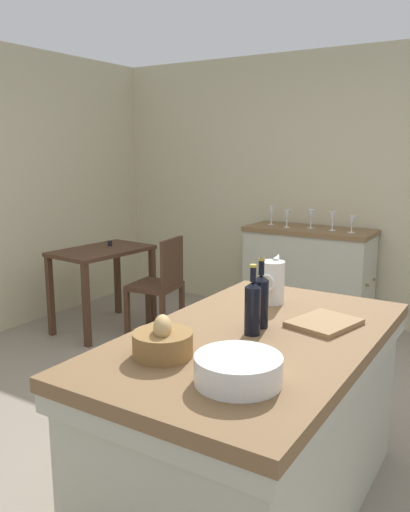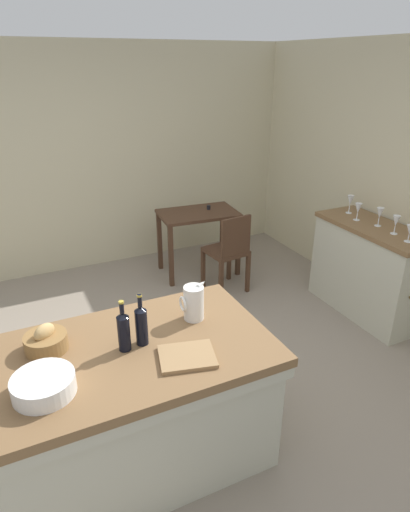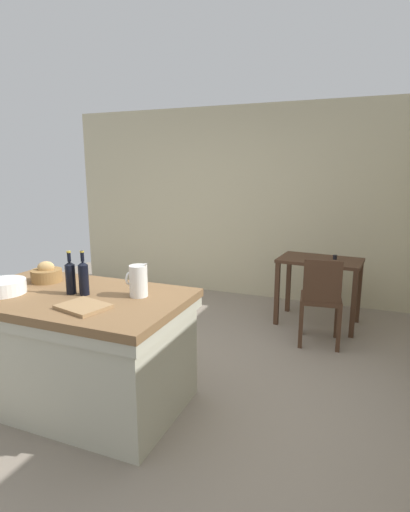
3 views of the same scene
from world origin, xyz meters
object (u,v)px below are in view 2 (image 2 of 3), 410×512
wash_bowl (44,385)px  wine_glass_far_left (410,230)px  island_table (133,402)px  wine_glass_middle (380,214)px  side_cabinet (369,270)px  bread_basket (46,341)px  wine_bottle_dark (141,324)px  wooden_chair (229,250)px  pitcher (194,302)px  wine_bottle_amber (124,330)px  wine_glass_right (358,209)px  writing_desk (198,222)px  wine_glass_left (396,221)px  wine_glass_far_right (350,201)px  cutting_board (187,357)px

wash_bowl → wine_glass_far_left: 3.15m
island_table → wine_glass_middle: (2.69, 0.76, 0.60)m
island_table → wine_glass_middle: size_ratio=9.30×
side_cabinet → bread_basket: (-3.10, -0.56, 0.45)m
wine_bottle_dark → wooden_chair: bearing=48.6°
island_table → pitcher: bearing=16.3°
side_cabinet → wine_bottle_amber: bearing=-164.3°
bread_basket → wine_bottle_amber: wine_bottle_amber is taller
pitcher → wine_glass_right: 2.30m
side_cabinet → writing_desk: side_cabinet is taller
writing_desk → pitcher: bearing=-115.3°
wooden_chair → wine_glass_right: 1.39m
wine_glass_left → wine_glass_right: wine_glass_left is taller
wine_glass_left → wine_glass_right: 0.43m
wine_glass_left → wine_glass_middle: bearing=83.3°
wine_bottle_amber → island_table: bearing=-32.4°
writing_desk → wine_glass_left: size_ratio=5.40×
pitcher → wine_glass_far_left: bearing=5.6°
wooden_chair → wine_bottle_dark: bearing=-131.4°
wash_bowl → side_cabinet: bearing=16.5°
wine_bottle_amber → wine_glass_far_right: 2.96m
pitcher → wine_glass_left: pitcher is taller
wash_bowl → wine_glass_far_left: size_ratio=2.05×
island_table → pitcher: 0.72m
island_table → wine_glass_right: size_ratio=9.73×
pitcher → wine_glass_middle: pitcher is taller
wooden_chair → wine_glass_right: size_ratio=5.30×
island_table → wine_glass_far_left: wine_glass_far_left is taller
wooden_chair → wine_glass_right: bearing=-36.8°
island_table → wine_glass_right: wine_glass_right is taller
wine_glass_right → wine_glass_far_right: size_ratio=0.92×
wooden_chair → wash_bowl: (-2.08, -1.91, 0.41)m
pitcher → cutting_board: pitcher is taller
wash_bowl → wine_bottle_amber: 0.51m
island_table → wash_bowl: (-0.48, -0.17, 0.45)m
wash_bowl → wine_bottle_dark: size_ratio=0.96×
pitcher → bread_basket: 0.90m
writing_desk → wine_bottle_dark: wine_bottle_dark is taller
wine_glass_far_left → wine_glass_far_right: 0.83m
wash_bowl → wine_glass_middle: (3.17, 0.93, 0.15)m
side_cabinet → wine_glass_right: wine_glass_right is taller
side_cabinet → wine_glass_left: bearing=-94.5°
wine_glass_far_left → wine_glass_right: size_ratio=0.89×
island_table → bread_basket: bread_basket is taller
wine_bottle_dark → wine_glass_far_left: (2.53, 0.33, 0.05)m
island_table → wooden_chair: 2.36m
side_cabinet → wine_glass_far_right: wine_glass_far_right is taller
bread_basket → wine_bottle_dark: wine_bottle_dark is taller
wine_bottle_dark → wine_glass_far_right: bearing=23.9°
wooden_chair → wine_glass_left: size_ratio=5.23×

